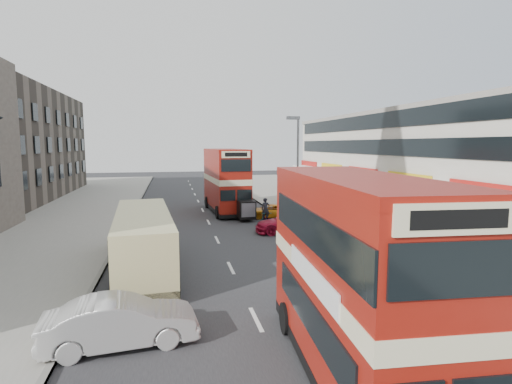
{
  "coord_description": "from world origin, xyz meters",
  "views": [
    {
      "loc": [
        -2.77,
        -11.13,
        6.06
      ],
      "look_at": [
        1.02,
        6.84,
        3.88
      ],
      "focal_mm": 28.32,
      "sensor_mm": 36.0,
      "label": 1
    }
  ],
  "objects": [
    {
      "name": "ground",
      "position": [
        0.0,
        0.0,
        0.0
      ],
      "size": [
        160.0,
        160.0,
        0.0
      ],
      "primitive_type": "plane",
      "color": "#28282B",
      "rests_on": "ground"
    },
    {
      "name": "car_right_a",
      "position": [
        5.23,
        15.07,
        0.72
      ],
      "size": [
        5.06,
        2.35,
        1.43
      ],
      "primitive_type": "imported",
      "rotation": [
        0.0,
        0.0,
        -1.64
      ],
      "color": "#A8102D",
      "rests_on": "ground"
    },
    {
      "name": "car_right_b",
      "position": [
        5.15,
        21.02,
        0.54
      ],
      "size": [
        3.9,
        1.86,
        1.08
      ],
      "primitive_type": "imported",
      "rotation": [
        0.0,
        0.0,
        -1.55
      ],
      "color": "orange",
      "rests_on": "ground"
    },
    {
      "name": "bus_second",
      "position": [
        2.02,
        24.47,
        2.87
      ],
      "size": [
        3.25,
        9.96,
        5.45
      ],
      "rotation": [
        0.0,
        0.0,
        3.2
      ],
      "color": "black",
      "rests_on": "ground"
    },
    {
      "name": "commercial_row",
      "position": [
        19.95,
        22.0,
        4.7
      ],
      "size": [
        9.9,
        46.2,
        9.3
      ],
      "color": "beige",
      "rests_on": "ground"
    },
    {
      "name": "road_surface",
      "position": [
        0.0,
        20.0,
        0.01
      ],
      "size": [
        12.0,
        90.0,
        0.01
      ],
      "primitive_type": "cube",
      "color": "#28282B",
      "rests_on": "ground"
    },
    {
      "name": "kerb_left",
      "position": [
        -6.1,
        20.0,
        0.07
      ],
      "size": [
        0.2,
        90.0,
        0.16
      ],
      "primitive_type": "cube",
      "color": "gray",
      "rests_on": "ground"
    },
    {
      "name": "pavement_right",
      "position": [
        12.0,
        20.0,
        0.07
      ],
      "size": [
        12.0,
        90.0,
        0.15
      ],
      "primitive_type": "cube",
      "color": "gray",
      "rests_on": "ground"
    },
    {
      "name": "car_left_front",
      "position": [
        -4.35,
        1.04,
        0.75
      ],
      "size": [
        4.69,
        2.06,
        1.5
      ],
      "primitive_type": "imported",
      "rotation": [
        0.0,
        0.0,
        1.68
      ],
      "color": "beige",
      "rests_on": "ground"
    },
    {
      "name": "cyclist",
      "position": [
        4.11,
        17.98,
        0.68
      ],
      "size": [
        0.68,
        1.93,
        2.06
      ],
      "rotation": [
        0.0,
        0.0,
        0.01
      ],
      "color": "gray",
      "rests_on": "ground"
    },
    {
      "name": "pedestrian_near",
      "position": [
        7.86,
        12.37,
        1.14
      ],
      "size": [
        0.85,
        0.7,
        1.98
      ],
      "primitive_type": "imported",
      "rotation": [
        0.0,
        0.0,
        3.46
      ],
      "color": "gray",
      "rests_on": "pavement_right"
    },
    {
      "name": "bus_main",
      "position": [
        1.79,
        -1.89,
        2.69
      ],
      "size": [
        3.12,
        9.43,
        5.11
      ],
      "rotation": [
        0.0,
        0.0,
        3.07
      ],
      "color": "black",
      "rests_on": "ground"
    },
    {
      "name": "street_lamp",
      "position": [
        6.52,
        18.0,
        4.78
      ],
      "size": [
        1.0,
        0.2,
        8.12
      ],
      "color": "slate",
      "rests_on": "ground"
    },
    {
      "name": "kerb_right",
      "position": [
        6.1,
        20.0,
        0.07
      ],
      "size": [
        0.2,
        90.0,
        0.16
      ],
      "primitive_type": "cube",
      "color": "gray",
      "rests_on": "ground"
    },
    {
      "name": "coach",
      "position": [
        -4.15,
        8.56,
        1.55
      ],
      "size": [
        3.23,
        10.05,
        2.62
      ],
      "rotation": [
        0.0,
        0.0,
        0.07
      ],
      "color": "black",
      "rests_on": "ground"
    },
    {
      "name": "pavement_left",
      "position": [
        -12.0,
        20.0,
        0.07
      ],
      "size": [
        12.0,
        90.0,
        0.15
      ],
      "primitive_type": "cube",
      "color": "gray",
      "rests_on": "ground"
    }
  ]
}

